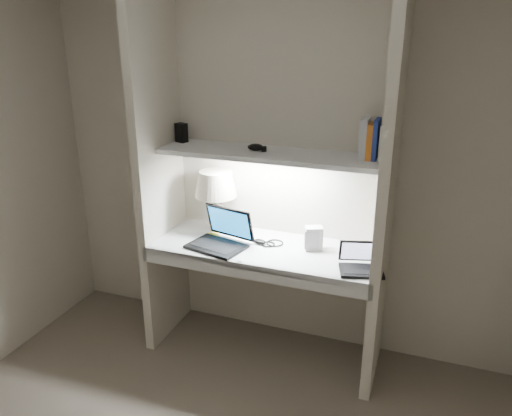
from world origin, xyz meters
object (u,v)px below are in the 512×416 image
at_px(laptop_netbook, 361,264).
at_px(book_row, 379,140).
at_px(laptop_main, 221,237).
at_px(table_lamp, 216,191).
at_px(speaker, 314,238).

height_order(laptop_netbook, book_row, book_row).
relative_size(laptop_main, laptop_netbook, 1.39).
xyz_separation_m(table_lamp, speaker, (0.70, -0.08, -0.21)).
bearing_deg(speaker, laptop_main, 170.66).
relative_size(speaker, book_row, 0.65).
distance_m(table_lamp, book_row, 1.12).
relative_size(laptop_main, speaker, 2.71).
bearing_deg(table_lamp, book_row, -0.14).
relative_size(table_lamp, laptop_main, 1.03).
bearing_deg(book_row, speaker, -166.63).
bearing_deg(speaker, table_lamp, 150.03).
bearing_deg(speaker, book_row, -9.79).
bearing_deg(speaker, laptop_netbook, -52.46).
bearing_deg(laptop_main, laptop_netbook, 10.52).
bearing_deg(laptop_netbook, table_lamp, 149.75).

